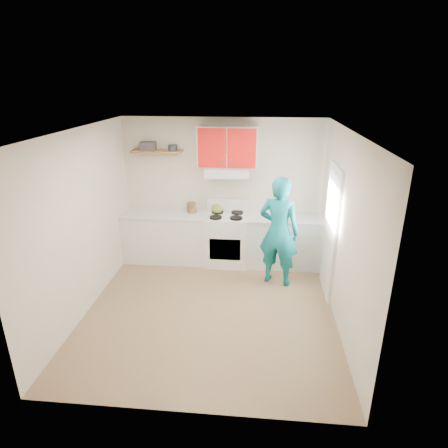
# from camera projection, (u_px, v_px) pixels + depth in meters

# --- Properties ---
(floor) EXTENTS (3.80, 3.80, 0.00)m
(floor) POSITION_uv_depth(u_px,v_px,m) (211.00, 309.00, 5.68)
(floor) COLOR brown
(floor) RESTS_ON ground
(ceiling) EXTENTS (3.60, 3.80, 0.04)m
(ceiling) POSITION_uv_depth(u_px,v_px,m) (208.00, 131.00, 4.75)
(ceiling) COLOR white
(ceiling) RESTS_ON floor
(back_wall) EXTENTS (3.60, 0.04, 2.60)m
(back_wall) POSITION_uv_depth(u_px,v_px,m) (223.00, 190.00, 6.98)
(back_wall) COLOR beige
(back_wall) RESTS_ON floor
(front_wall) EXTENTS (3.60, 0.04, 2.60)m
(front_wall) POSITION_uv_depth(u_px,v_px,m) (182.00, 304.00, 3.45)
(front_wall) COLOR beige
(front_wall) RESTS_ON floor
(left_wall) EXTENTS (0.04, 3.80, 2.60)m
(left_wall) POSITION_uv_depth(u_px,v_px,m) (83.00, 223.00, 5.37)
(left_wall) COLOR beige
(left_wall) RESTS_ON floor
(right_wall) EXTENTS (0.04, 3.80, 2.60)m
(right_wall) POSITION_uv_depth(u_px,v_px,m) (344.00, 232.00, 5.05)
(right_wall) COLOR beige
(right_wall) RESTS_ON floor
(door) EXTENTS (0.05, 0.85, 2.05)m
(door) POSITION_uv_depth(u_px,v_px,m) (331.00, 232.00, 5.81)
(door) COLOR white
(door) RESTS_ON floor
(door_glass) EXTENTS (0.01, 0.55, 0.95)m
(door_glass) POSITION_uv_depth(u_px,v_px,m) (332.00, 205.00, 5.66)
(door_glass) COLOR white
(door_glass) RESTS_ON door
(counter_left) EXTENTS (1.52, 0.60, 0.90)m
(counter_left) POSITION_uv_depth(u_px,v_px,m) (166.00, 237.00, 7.10)
(counter_left) COLOR silver
(counter_left) RESTS_ON floor
(counter_right) EXTENTS (1.32, 0.60, 0.90)m
(counter_right) POSITION_uv_depth(u_px,v_px,m) (284.00, 241.00, 6.90)
(counter_right) COLOR silver
(counter_right) RESTS_ON floor
(stove) EXTENTS (0.76, 0.65, 0.92)m
(stove) POSITION_uv_depth(u_px,v_px,m) (227.00, 239.00, 6.97)
(stove) COLOR white
(stove) RESTS_ON floor
(range_hood) EXTENTS (0.76, 0.44, 0.15)m
(range_hood) POSITION_uv_depth(u_px,v_px,m) (227.00, 172.00, 6.63)
(range_hood) COLOR silver
(range_hood) RESTS_ON back_wall
(upper_cabinets) EXTENTS (1.02, 0.33, 0.70)m
(upper_cabinets) POSITION_uv_depth(u_px,v_px,m) (228.00, 147.00, 6.53)
(upper_cabinets) COLOR red
(upper_cabinets) RESTS_ON back_wall
(shelf) EXTENTS (0.90, 0.30, 0.04)m
(shelf) POSITION_uv_depth(u_px,v_px,m) (157.00, 151.00, 6.69)
(shelf) COLOR brown
(shelf) RESTS_ON back_wall
(books) EXTENTS (0.28, 0.21, 0.14)m
(books) POSITION_uv_depth(u_px,v_px,m) (148.00, 146.00, 6.70)
(books) COLOR #453D44
(books) RESTS_ON shelf
(tin) EXTENTS (0.16, 0.16, 0.10)m
(tin) POSITION_uv_depth(u_px,v_px,m) (173.00, 148.00, 6.65)
(tin) COLOR #333D4C
(tin) RESTS_ON shelf
(kettle) EXTENTS (0.25, 0.25, 0.17)m
(kettle) POSITION_uv_depth(u_px,v_px,m) (217.00, 209.00, 6.91)
(kettle) COLOR olive
(kettle) RESTS_ON stove
(crock) EXTENTS (0.21, 0.21, 0.20)m
(crock) POSITION_uv_depth(u_px,v_px,m) (192.00, 208.00, 6.95)
(crock) COLOR #503823
(crock) RESTS_ON counter_left
(cutting_board) EXTENTS (0.35, 0.27, 0.02)m
(cutting_board) POSITION_uv_depth(u_px,v_px,m) (267.00, 219.00, 6.66)
(cutting_board) COLOR olive
(cutting_board) RESTS_ON counter_right
(silicone_mat) EXTENTS (0.33, 0.29, 0.01)m
(silicone_mat) POSITION_uv_depth(u_px,v_px,m) (305.00, 220.00, 6.65)
(silicone_mat) COLOR red
(silicone_mat) RESTS_ON counter_right
(person) EXTENTS (0.77, 0.63, 1.82)m
(person) POSITION_uv_depth(u_px,v_px,m) (279.00, 232.00, 6.11)
(person) COLOR #0E7582
(person) RESTS_ON floor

